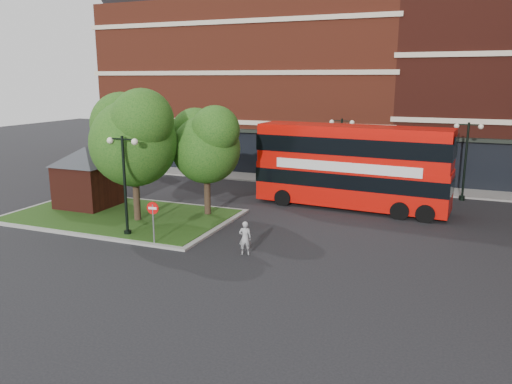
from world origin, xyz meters
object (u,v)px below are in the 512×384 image
at_px(woman, 245,238).
at_px(bus, 352,161).
at_px(car_silver, 284,177).
at_px(car_white, 365,178).

bearing_deg(woman, bus, -121.26).
xyz_separation_m(woman, car_silver, (-3.10, 14.58, -0.15)).
distance_m(car_silver, car_white, 5.84).
bearing_deg(car_silver, woman, -161.20).
xyz_separation_m(bus, woman, (-2.69, -9.97, -2.09)).
xyz_separation_m(bus, car_silver, (-5.79, 4.60, -2.24)).
xyz_separation_m(woman, car_white, (2.54, 16.08, -0.05)).
bearing_deg(woman, car_white, -115.15).
relative_size(car_silver, car_white, 0.84).
xyz_separation_m(car_silver, car_white, (5.65, 1.50, 0.09)).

